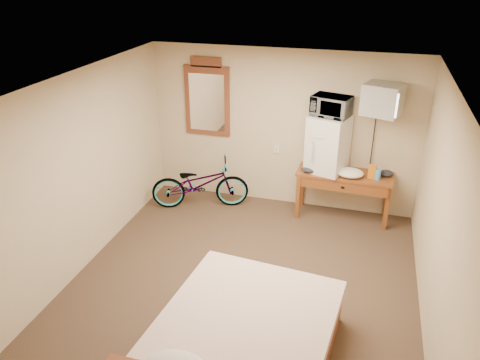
% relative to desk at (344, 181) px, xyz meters
% --- Properties ---
extents(room, '(4.60, 4.64, 2.50)m').
position_rel_desk_xyz_m(room, '(-1.03, -2.00, 0.61)').
color(room, '#3E2B1F').
rests_on(room, ground).
extents(desk, '(1.43, 0.60, 0.75)m').
position_rel_desk_xyz_m(desk, '(0.00, 0.00, 0.00)').
color(desk, brown).
rests_on(desk, floor).
extents(mini_fridge, '(0.66, 0.64, 0.86)m').
position_rel_desk_xyz_m(mini_fridge, '(-0.29, 0.06, 0.55)').
color(mini_fridge, silver).
rests_on(mini_fridge, desk).
extents(microwave, '(0.61, 0.49, 0.30)m').
position_rel_desk_xyz_m(microwave, '(-0.29, 0.06, 1.13)').
color(microwave, silver).
rests_on(microwave, mini_fridge).
extents(snack_bag, '(0.12, 0.08, 0.21)m').
position_rel_desk_xyz_m(snack_bag, '(0.39, -0.04, 0.22)').
color(snack_bag, '#CC6D12').
rests_on(snack_bag, desk).
extents(blue_cup, '(0.09, 0.09, 0.16)m').
position_rel_desk_xyz_m(blue_cup, '(0.47, -0.05, 0.19)').
color(blue_cup, '#4493E8').
rests_on(blue_cup, desk).
extents(cloth_cream, '(0.40, 0.31, 0.12)m').
position_rel_desk_xyz_m(cloth_cream, '(0.08, -0.08, 0.18)').
color(cloth_cream, silver).
rests_on(cloth_cream, desk).
extents(cloth_dark_a, '(0.25, 0.19, 0.09)m').
position_rel_desk_xyz_m(cloth_dark_a, '(-0.52, -0.08, 0.16)').
color(cloth_dark_a, black).
rests_on(cloth_dark_a, desk).
extents(cloth_dark_b, '(0.20, 0.17, 0.09)m').
position_rel_desk_xyz_m(cloth_dark_b, '(0.60, 0.09, 0.16)').
color(cloth_dark_b, black).
rests_on(cloth_dark_b, desk).
extents(crt_television, '(0.60, 0.65, 0.43)m').
position_rel_desk_xyz_m(crt_television, '(0.40, 0.02, 1.28)').
color(crt_television, black).
rests_on(crt_television, room).
extents(wall_mirror, '(0.74, 0.04, 1.25)m').
position_rel_desk_xyz_m(wall_mirror, '(-2.25, 0.27, 1.03)').
color(wall_mirror, brown).
rests_on(wall_mirror, room).
extents(bicycle, '(1.64, 1.04, 0.81)m').
position_rel_desk_xyz_m(bicycle, '(-2.23, -0.24, -0.23)').
color(bicycle, black).
rests_on(bicycle, floor).
extents(bed, '(1.83, 2.30, 0.90)m').
position_rel_desk_xyz_m(bed, '(-0.69, -3.37, -0.34)').
color(bed, brown).
rests_on(bed, floor).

